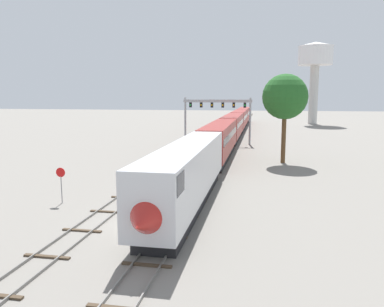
{
  "coord_description": "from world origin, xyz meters",
  "views": [
    {
      "loc": [
        7.49,
        -23.27,
        8.47
      ],
      "look_at": [
        1.0,
        12.0,
        3.0
      ],
      "focal_mm": 35.45,
      "sensor_mm": 36.0,
      "label": 1
    }
  ],
  "objects_px": {
    "passenger_train": "(233,126)",
    "water_tower": "(315,60)",
    "signal_gantry": "(217,110)",
    "stop_sign": "(61,180)",
    "trackside_tree_left": "(285,97)"
  },
  "relations": [
    {
      "from": "signal_gantry",
      "to": "stop_sign",
      "type": "distance_m",
      "value": 40.69
    },
    {
      "from": "trackside_tree_left",
      "to": "passenger_train",
      "type": "bearing_deg",
      "value": 108.64
    },
    {
      "from": "signal_gantry",
      "to": "water_tower",
      "type": "distance_m",
      "value": 59.15
    },
    {
      "from": "signal_gantry",
      "to": "water_tower",
      "type": "xyz_separation_m",
      "value": [
        22.83,
        52.99,
        13.0
      ]
    },
    {
      "from": "signal_gantry",
      "to": "stop_sign",
      "type": "xyz_separation_m",
      "value": [
        -7.75,
        -39.73,
        -4.16
      ]
    },
    {
      "from": "stop_sign",
      "to": "passenger_train",
      "type": "bearing_deg",
      "value": 77.9
    },
    {
      "from": "water_tower",
      "to": "stop_sign",
      "type": "distance_m",
      "value": 99.13
    },
    {
      "from": "signal_gantry",
      "to": "stop_sign",
      "type": "bearing_deg",
      "value": -101.04
    },
    {
      "from": "passenger_train",
      "to": "water_tower",
      "type": "relative_size",
      "value": 4.68
    },
    {
      "from": "passenger_train",
      "to": "stop_sign",
      "type": "height_order",
      "value": "passenger_train"
    },
    {
      "from": "passenger_train",
      "to": "stop_sign",
      "type": "relative_size",
      "value": 39.25
    },
    {
      "from": "stop_sign",
      "to": "trackside_tree_left",
      "type": "distance_m",
      "value": 29.41
    },
    {
      "from": "passenger_train",
      "to": "signal_gantry",
      "type": "distance_m",
      "value": 8.06
    },
    {
      "from": "signal_gantry",
      "to": "water_tower",
      "type": "bearing_deg",
      "value": 66.69
    },
    {
      "from": "passenger_train",
      "to": "water_tower",
      "type": "height_order",
      "value": "water_tower"
    }
  ]
}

